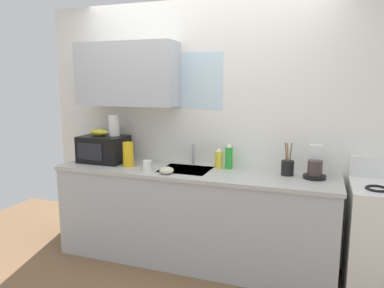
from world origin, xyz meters
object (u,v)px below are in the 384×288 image
(microwave, at_px, (104,149))
(dish_soap_bottle_yellow, at_px, (219,158))
(coffee_maker, at_px, (315,166))
(utensil_crock, at_px, (287,167))
(mug_white, at_px, (147,165))
(small_bowl, at_px, (167,170))
(paper_towel_roll, at_px, (114,125))
(banana_bunch, at_px, (99,132))
(cereal_canister, at_px, (128,154))
(dish_soap_bottle_green, at_px, (229,157))

(microwave, relative_size, dish_soap_bottle_yellow, 2.30)
(coffee_maker, relative_size, utensil_crock, 0.96)
(microwave, xyz_separation_m, coffee_maker, (2.07, 0.06, -0.03))
(utensil_crock, bearing_deg, dish_soap_bottle_yellow, 175.03)
(microwave, bearing_deg, dish_soap_bottle_yellow, 6.10)
(utensil_crock, bearing_deg, microwave, -177.78)
(mug_white, bearing_deg, small_bowl, -15.26)
(mug_white, relative_size, utensil_crock, 0.33)
(paper_towel_roll, distance_m, mug_white, 0.64)
(mug_white, bearing_deg, utensil_crock, 11.79)
(microwave, bearing_deg, banana_bunch, 178.20)
(cereal_canister, bearing_deg, utensil_crock, 6.47)
(banana_bunch, distance_m, dish_soap_bottle_yellow, 1.27)
(paper_towel_roll, bearing_deg, dish_soap_bottle_yellow, 3.98)
(dish_soap_bottle_yellow, distance_m, cereal_canister, 0.88)
(microwave, height_order, coffee_maker, coffee_maker)
(microwave, bearing_deg, paper_towel_roll, 27.17)
(dish_soap_bottle_green, bearing_deg, coffee_maker, -5.29)
(dish_soap_bottle_yellow, bearing_deg, cereal_canister, -165.15)
(dish_soap_bottle_green, relative_size, mug_white, 2.57)
(coffee_maker, bearing_deg, small_bowl, -166.19)
(utensil_crock, distance_m, small_bowl, 1.07)
(dish_soap_bottle_green, bearing_deg, cereal_canister, -166.38)
(paper_towel_roll, relative_size, dish_soap_bottle_yellow, 1.10)
(coffee_maker, relative_size, dish_soap_bottle_green, 1.15)
(banana_bunch, distance_m, utensil_crock, 1.90)
(microwave, bearing_deg, dish_soap_bottle_green, 5.83)
(dish_soap_bottle_yellow, xyz_separation_m, cereal_canister, (-0.85, -0.23, 0.03))
(microwave, xyz_separation_m, utensil_crock, (1.84, 0.07, -0.06))
(dish_soap_bottle_green, bearing_deg, mug_white, -155.37)
(dish_soap_bottle_green, height_order, cereal_canister, dish_soap_bottle_green)
(microwave, xyz_separation_m, dish_soap_bottle_green, (1.29, 0.13, -0.02))
(banana_bunch, height_order, mug_white, banana_bunch)
(dish_soap_bottle_yellow, distance_m, dish_soap_bottle_green, 0.10)
(banana_bunch, bearing_deg, small_bowl, -16.18)
(paper_towel_roll, relative_size, cereal_canister, 0.93)
(mug_white, xyz_separation_m, small_bowl, (0.22, -0.06, -0.02))
(cereal_canister, height_order, small_bowl, cereal_canister)
(dish_soap_bottle_yellow, bearing_deg, coffee_maker, -4.42)
(dish_soap_bottle_yellow, bearing_deg, dish_soap_bottle_green, 2.48)
(cereal_canister, distance_m, mug_white, 0.28)
(microwave, xyz_separation_m, dish_soap_bottle_yellow, (1.19, 0.13, -0.04))
(microwave, relative_size, cereal_canister, 1.94)
(coffee_maker, relative_size, cereal_canister, 1.18)
(cereal_canister, height_order, mug_white, cereal_canister)
(microwave, distance_m, dish_soap_bottle_green, 1.30)
(dish_soap_bottle_yellow, bearing_deg, microwave, -173.90)
(small_bowl, bearing_deg, banana_bunch, 163.82)
(banana_bunch, height_order, dish_soap_bottle_yellow, banana_bunch)
(microwave, distance_m, small_bowl, 0.86)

